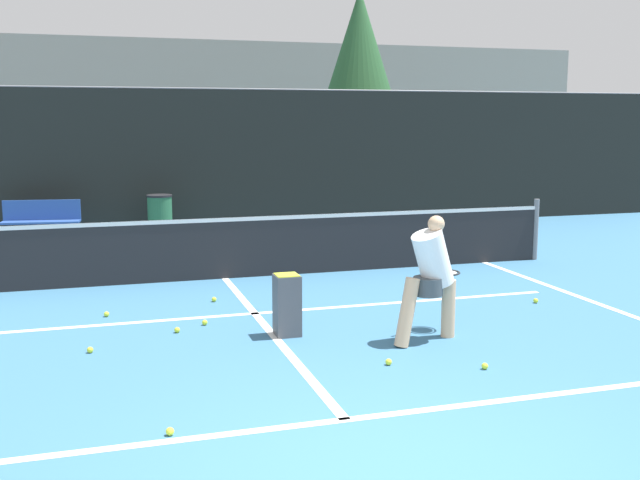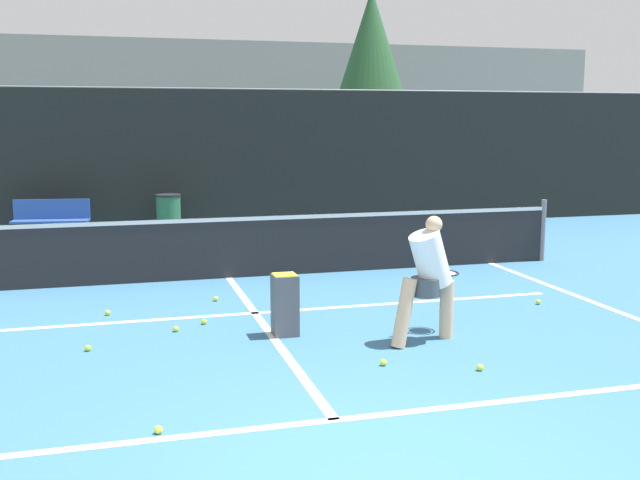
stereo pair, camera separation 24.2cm
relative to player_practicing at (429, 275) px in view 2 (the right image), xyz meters
name	(u,v)px [view 2 (the right image)]	position (x,y,z in m)	size (l,w,h in m)	color
court_baseline_near	(334,420)	(-1.63, -1.85, -0.75)	(11.00, 0.10, 0.01)	white
court_service_line	(255,313)	(-1.63, 1.71, -0.75)	(8.25, 0.10, 0.01)	white
court_center_mark	(265,327)	(-1.63, 1.04, -0.75)	(0.10, 5.79, 0.01)	white
court_sideline_right	(594,302)	(2.88, 1.04, -0.75)	(0.10, 6.79, 0.01)	white
net	(228,246)	(-1.63, 3.94, -0.24)	(11.09, 0.09, 1.07)	slate
fence_back	(192,161)	(-1.63, 9.02, 0.80)	(24.00, 0.06, 3.11)	black
player_practicing	(429,275)	(0.00, 0.00, 0.00)	(1.08, 0.83, 1.41)	#DBAD84
tennis_ball_scattered_0	(538,302)	(2.11, 1.16, -0.72)	(0.07, 0.07, 0.07)	#D1E033
tennis_ball_scattered_1	(176,329)	(-2.67, 1.12, -0.72)	(0.07, 0.07, 0.07)	#D1E033
tennis_ball_scattered_2	(383,362)	(-0.76, -0.66, -0.72)	(0.07, 0.07, 0.07)	#D1E033
tennis_ball_scattered_3	(158,430)	(-3.04, -1.74, -0.72)	(0.07, 0.07, 0.07)	#D1E033
tennis_ball_scattered_4	(204,322)	(-2.31, 1.36, -0.72)	(0.07, 0.07, 0.07)	#D1E033
tennis_ball_scattered_5	(216,299)	(-2.02, 2.49, -0.72)	(0.07, 0.07, 0.07)	#D1E033
tennis_ball_scattered_6	(480,367)	(0.10, -1.06, -0.72)	(0.07, 0.07, 0.07)	#D1E033
tennis_ball_scattered_8	(108,313)	(-3.44, 2.10, -0.72)	(0.07, 0.07, 0.07)	#D1E033
tennis_ball_scattered_9	(88,348)	(-3.63, 0.63, -0.72)	(0.07, 0.07, 0.07)	#D1E033
ball_hopper	(285,303)	(-1.47, 0.66, -0.38)	(0.28, 0.28, 0.71)	#4C4C51
courtside_bench	(51,219)	(-4.54, 8.28, -0.29)	(1.53, 0.59, 0.86)	#2D519E
trash_bin	(169,216)	(-2.22, 8.34, -0.30)	(0.53, 0.53, 0.90)	#28603D
parked_car	(40,194)	(-5.06, 11.92, -0.10)	(1.69, 3.91, 1.53)	navy
tree_west	(371,53)	(4.07, 13.65, 3.59)	(2.32, 2.32, 6.17)	brown
building_far	(156,113)	(-1.63, 22.36, 1.94)	(36.00, 2.40, 5.37)	gray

